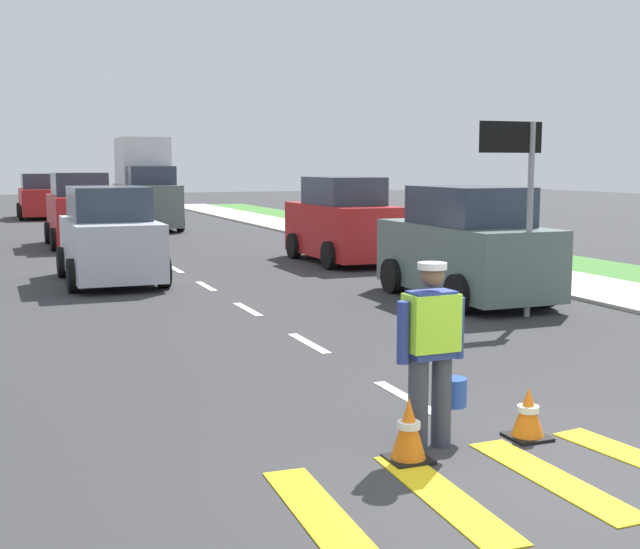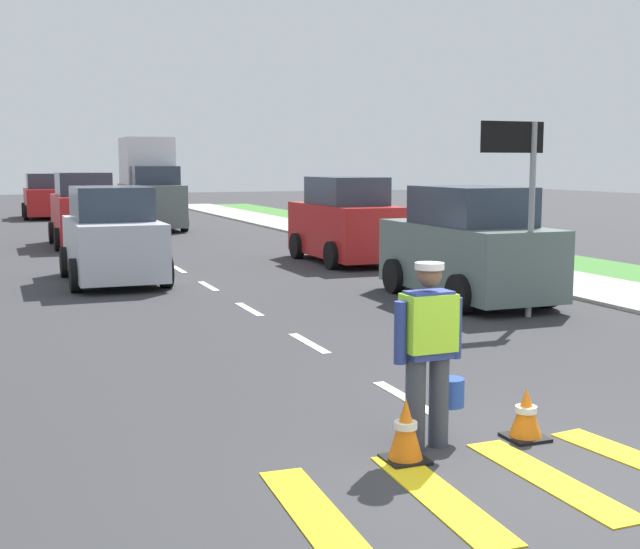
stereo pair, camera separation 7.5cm
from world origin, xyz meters
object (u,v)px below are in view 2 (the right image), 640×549
car_oncoming_second (84,212)px  traffic_cone_near (406,430)px  lane_direction_sign (520,171)px  car_oncoming_third (45,197)px  car_oncoming_lead (112,238)px  traffic_cone_far (526,414)px  car_parked_far (345,223)px  car_parked_curbside (468,248)px  road_worker (430,345)px  delivery_truck (150,188)px

car_oncoming_second → traffic_cone_near: bearing=-88.3°
traffic_cone_near → car_oncoming_second: car_oncoming_second is taller
lane_direction_sign → car_oncoming_third: bearing=100.9°
lane_direction_sign → car_oncoming_lead: (-5.63, 6.74, -1.46)m
traffic_cone_far → car_parked_far: (3.90, 13.57, 0.78)m
car_parked_curbside → car_oncoming_third: (-5.91, 27.93, -0.01)m
lane_direction_sign → car_parked_far: (0.43, 8.30, -1.39)m
car_parked_far → traffic_cone_far: bearing=-106.0°
road_worker → traffic_cone_far: road_worker is taller
car_parked_far → car_oncoming_second: bearing=129.9°
road_worker → lane_direction_sign: (4.42, 5.14, 1.48)m
delivery_truck → car_parked_curbside: delivery_truck is taller
lane_direction_sign → traffic_cone_near: size_ratio=5.74×
traffic_cone_far → car_parked_far: 14.14m
lane_direction_sign → car_parked_far: lane_direction_sign is taller
road_worker → car_oncoming_lead: (-1.21, 11.88, 0.02)m
lane_direction_sign → delivery_truck: (-2.30, 21.31, -0.80)m
road_worker → car_parked_curbside: (4.61, 7.01, 0.05)m
car_oncoming_second → car_oncoming_lead: bearing=-91.7°
road_worker → delivery_truck: size_ratio=0.36×
lane_direction_sign → road_worker: bearing=-130.7°
traffic_cone_far → car_parked_curbside: size_ratio=0.12×
lane_direction_sign → car_parked_far: 8.42m
traffic_cone_near → traffic_cone_far: size_ratio=1.14×
car_oncoming_second → delivery_truck: bearing=63.1°
lane_direction_sign → car_parked_curbside: lane_direction_sign is taller
car_oncoming_lead → car_parked_curbside: 7.59m
road_worker → car_oncoming_second: (-0.96, 20.38, 0.12)m
traffic_cone_near → delivery_truck: 26.86m
traffic_cone_near → traffic_cone_far: bearing=5.6°
car_parked_far → lane_direction_sign: bearing=-93.0°
traffic_cone_near → car_oncoming_third: 35.21m
traffic_cone_far → car_oncoming_second: (-1.91, 20.51, 0.81)m
lane_direction_sign → traffic_cone_far: bearing=-123.4°
traffic_cone_near → car_parked_far: car_parked_far is taller
traffic_cone_far → lane_direction_sign: bearing=56.6°
car_oncoming_lead → car_parked_curbside: size_ratio=0.99×
car_oncoming_lead → car_oncoming_second: size_ratio=0.97×
lane_direction_sign → delivery_truck: bearing=96.1°
car_parked_far → car_oncoming_third: 22.36m
lane_direction_sign → car_oncoming_second: size_ratio=0.78×
delivery_truck → car_oncoming_third: 9.16m
car_oncoming_third → delivery_truck: bearing=-68.0°
car_parked_curbside → road_worker: bearing=-123.3°
road_worker → car_parked_curbside: car_parked_curbside is taller
traffic_cone_far → car_oncoming_third: bearing=93.7°
car_parked_curbside → car_oncoming_lead: bearing=140.1°
traffic_cone_far → road_worker: bearing=172.2°
road_worker → car_parked_far: bearing=70.2°
car_oncoming_third → traffic_cone_far: bearing=-86.3°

